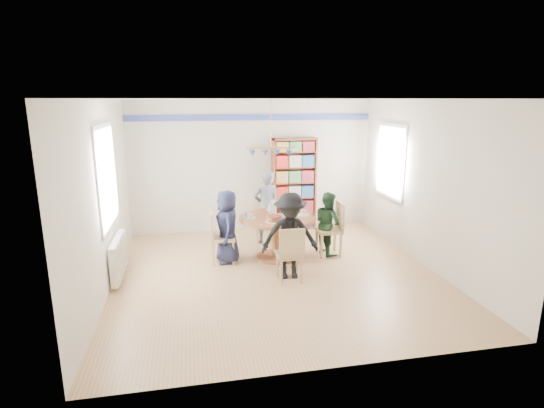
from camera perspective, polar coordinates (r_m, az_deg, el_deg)
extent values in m
plane|color=tan|center=(6.83, 0.65, -9.38)|extent=(5.00, 5.00, 0.00)
plane|color=white|center=(6.28, 0.72, 13.90)|extent=(5.00, 5.00, 0.00)
plane|color=beige|center=(8.84, -2.63, 5.07)|extent=(5.00, 0.00, 5.00)
plane|color=beige|center=(4.09, 7.86, -5.41)|extent=(5.00, 0.00, 5.00)
plane|color=beige|center=(6.41, -21.77, 0.75)|extent=(0.00, 5.00, 5.00)
plane|color=beige|center=(7.34, 20.18, 2.44)|extent=(0.00, 5.00, 5.00)
cube|color=#344090|center=(8.73, -2.68, 11.55)|extent=(5.00, 0.02, 0.12)
cube|color=white|center=(6.65, -21.38, 3.43)|extent=(0.03, 1.32, 1.52)
cube|color=white|center=(6.65, -21.21, 3.44)|extent=(0.01, 1.20, 1.40)
cube|color=white|center=(8.42, 15.68, 5.51)|extent=(0.03, 1.12, 1.42)
cube|color=white|center=(8.42, 15.55, 5.51)|extent=(0.01, 1.00, 1.30)
cylinder|color=gold|center=(6.78, -0.17, 10.72)|extent=(0.01, 0.01, 0.75)
cylinder|color=gold|center=(6.81, -0.16, 7.57)|extent=(0.80, 0.02, 0.02)
cone|color=#3C52AA|center=(6.77, -2.67, 6.84)|extent=(0.11, 0.11, 0.10)
cone|color=#3C52AA|center=(6.80, -1.00, 6.88)|extent=(0.11, 0.11, 0.10)
cone|color=#3C52AA|center=(6.84, 0.67, 6.92)|extent=(0.11, 0.11, 0.10)
cone|color=#3C52AA|center=(6.88, 2.31, 6.96)|extent=(0.11, 0.11, 0.10)
cube|color=silver|center=(6.95, -19.95, -6.72)|extent=(0.10, 1.00, 0.60)
cube|color=silver|center=(6.57, -19.94, -7.91)|extent=(0.02, 0.06, 0.56)
cube|color=silver|center=(6.76, -19.69, -7.29)|extent=(0.02, 0.06, 0.56)
cube|color=silver|center=(6.94, -19.46, -6.71)|extent=(0.02, 0.06, 0.56)
cube|color=silver|center=(7.13, -19.24, -6.16)|extent=(0.02, 0.06, 0.56)
cube|color=silver|center=(7.32, -19.03, -5.63)|extent=(0.02, 0.06, 0.56)
cylinder|color=brown|center=(7.26, 0.65, -1.89)|extent=(1.30, 1.30, 0.05)
cylinder|color=brown|center=(7.37, 0.64, -4.69)|extent=(0.16, 0.16, 0.70)
cylinder|color=brown|center=(7.49, 0.63, -7.09)|extent=(0.70, 0.70, 0.04)
cube|color=tan|center=(7.22, -6.64, -4.57)|extent=(0.41, 0.41, 0.05)
cube|color=tan|center=(7.15, -8.13, -2.83)|extent=(0.05, 0.40, 0.47)
cube|color=tan|center=(7.15, -5.23, -6.60)|extent=(0.04, 0.04, 0.41)
cube|color=tan|center=(7.45, -5.43, -5.75)|extent=(0.04, 0.04, 0.41)
cube|color=tan|center=(7.14, -7.82, -6.72)|extent=(0.04, 0.04, 0.41)
cube|color=tan|center=(7.44, -7.91, -5.86)|extent=(0.04, 0.04, 0.41)
cube|color=tan|center=(7.57, 7.64, -3.51)|extent=(0.44, 0.44, 0.05)
cube|color=tan|center=(7.56, 9.09, -1.61)|extent=(0.05, 0.42, 0.50)
cube|color=tan|center=(7.76, 6.01, -4.87)|extent=(0.04, 0.04, 0.43)
cube|color=tan|center=(7.45, 6.70, -5.70)|extent=(0.04, 0.04, 0.43)
cube|color=tan|center=(7.85, 8.43, -4.72)|extent=(0.04, 0.04, 0.43)
cube|color=tan|center=(7.54, 9.21, -5.53)|extent=(0.04, 0.04, 0.43)
cube|color=tan|center=(8.22, -0.94, -2.27)|extent=(0.43, 0.43, 0.05)
cube|color=tan|center=(8.33, -1.02, -0.41)|extent=(0.39, 0.08, 0.46)
cube|color=tan|center=(8.12, -1.97, -4.07)|extent=(0.04, 0.04, 0.40)
cube|color=tan|center=(8.14, 0.24, -4.02)|extent=(0.04, 0.04, 0.40)
cube|color=tan|center=(8.42, -2.07, -3.42)|extent=(0.04, 0.04, 0.40)
cube|color=tan|center=(8.44, 0.06, -3.37)|extent=(0.04, 0.04, 0.40)
cube|color=tan|center=(6.46, 2.37, -6.83)|extent=(0.39, 0.39, 0.05)
cube|color=tan|center=(6.23, 2.73, -5.41)|extent=(0.39, 0.05, 0.46)
cube|color=tan|center=(6.72, 3.38, -8.01)|extent=(0.04, 0.04, 0.39)
cube|color=tan|center=(6.66, 0.74, -8.19)|extent=(0.04, 0.04, 0.39)
cube|color=tan|center=(6.43, 4.02, -9.01)|extent=(0.04, 0.04, 0.39)
cube|color=tan|center=(6.37, 1.26, -9.22)|extent=(0.04, 0.04, 0.39)
imported|color=#161931|center=(7.16, -6.04, -3.04)|extent=(0.42, 0.63, 1.25)
imported|color=#1C3822|center=(7.59, 7.55, -2.58)|extent=(0.55, 0.64, 1.13)
imported|color=gray|center=(8.10, -0.77, -0.39)|extent=(0.54, 0.38, 1.41)
imported|color=black|center=(6.48, 2.42, -4.32)|extent=(0.91, 0.57, 1.35)
cube|color=brown|center=(8.82, 0.17, 2.54)|extent=(0.04, 0.28, 1.93)
cube|color=brown|center=(9.03, 5.69, 2.74)|extent=(0.04, 0.28, 1.93)
cube|color=brown|center=(8.79, 3.04, 8.72)|extent=(0.92, 0.28, 0.04)
cube|color=brown|center=(9.15, 2.89, -3.14)|extent=(0.92, 0.28, 0.06)
cube|color=brown|center=(9.04, 2.77, 2.80)|extent=(0.92, 0.02, 1.93)
cube|color=brown|center=(9.05, 2.92, -1.08)|extent=(0.87, 0.26, 0.02)
cube|color=brown|center=(8.98, 2.94, 0.91)|extent=(0.87, 0.26, 0.02)
cube|color=brown|center=(8.91, 2.97, 2.93)|extent=(0.87, 0.26, 0.02)
cube|color=brown|center=(8.86, 2.99, 4.98)|extent=(0.87, 0.26, 0.02)
cube|color=brown|center=(8.81, 3.02, 7.05)|extent=(0.87, 0.26, 0.02)
cube|color=#A82219|center=(9.03, 1.23, -2.38)|extent=(0.25, 0.20, 0.24)
cube|color=beige|center=(9.09, 2.93, -2.29)|extent=(0.25, 0.20, 0.24)
cube|color=navy|center=(9.16, 4.61, -2.19)|extent=(0.25, 0.20, 0.24)
cube|color=#AD8645|center=(8.94, 1.24, -0.38)|extent=(0.25, 0.20, 0.24)
cube|color=#467E48|center=(9.00, 2.95, -0.30)|extent=(0.25, 0.20, 0.24)
cube|color=maroon|center=(9.07, 4.65, -0.22)|extent=(0.25, 0.20, 0.24)
cube|color=#A82219|center=(8.87, 1.25, 1.64)|extent=(0.25, 0.20, 0.24)
cube|color=beige|center=(8.93, 2.98, 1.71)|extent=(0.25, 0.20, 0.24)
cube|color=navy|center=(9.00, 4.69, 1.77)|extent=(0.25, 0.20, 0.24)
cube|color=#AD8645|center=(8.81, 1.26, 3.69)|extent=(0.25, 0.20, 0.24)
cube|color=#467E48|center=(8.87, 3.01, 3.74)|extent=(0.25, 0.20, 0.24)
cube|color=maroon|center=(8.94, 4.73, 3.79)|extent=(0.25, 0.20, 0.24)
cube|color=#A82219|center=(8.76, 1.27, 5.76)|extent=(0.25, 0.20, 0.24)
cube|color=beige|center=(8.82, 3.03, 5.81)|extent=(0.25, 0.20, 0.24)
cube|color=navy|center=(8.89, 4.77, 5.84)|extent=(0.25, 0.20, 0.24)
cube|color=#AD8645|center=(8.72, 1.28, 7.73)|extent=(0.25, 0.20, 0.20)
cube|color=#467E48|center=(8.78, 3.06, 7.76)|extent=(0.25, 0.20, 0.20)
cube|color=maroon|center=(8.85, 4.81, 7.78)|extent=(0.25, 0.20, 0.20)
cylinder|color=white|center=(7.29, 0.15, -0.66)|extent=(0.12, 0.12, 0.24)
sphere|color=white|center=(7.26, 0.15, 0.24)|extent=(0.09, 0.09, 0.09)
cylinder|color=silver|center=(7.36, 1.37, -0.37)|extent=(0.07, 0.07, 0.28)
cylinder|color=#3C52AA|center=(7.32, 1.37, 0.75)|extent=(0.03, 0.03, 0.03)
cylinder|color=white|center=(7.53, 0.59, -1.08)|extent=(0.30, 0.30, 0.01)
cylinder|color=maroon|center=(7.51, 0.59, -0.71)|extent=(0.24, 0.24, 0.09)
cylinder|color=white|center=(6.96, 0.35, -2.33)|extent=(0.30, 0.30, 0.01)
cylinder|color=maroon|center=(6.94, 0.35, -1.93)|extent=(0.24, 0.24, 0.09)
cylinder|color=white|center=(7.18, -3.05, -1.85)|extent=(0.20, 0.20, 0.01)
imported|color=white|center=(7.17, -3.06, -1.52)|extent=(0.12, 0.12, 0.10)
cylinder|color=white|center=(7.36, 4.26, -1.47)|extent=(0.20, 0.20, 0.01)
imported|color=white|center=(7.35, 4.26, -1.16)|extent=(0.10, 0.10, 0.09)
cylinder|color=white|center=(7.70, -0.06, -0.74)|extent=(0.20, 0.20, 0.01)
imported|color=white|center=(7.69, -0.06, -0.43)|extent=(0.12, 0.12, 0.10)
cylinder|color=white|center=(6.81, 1.46, -2.70)|extent=(0.20, 0.20, 0.01)
imported|color=white|center=(6.80, 1.46, -2.37)|extent=(0.10, 0.10, 0.09)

